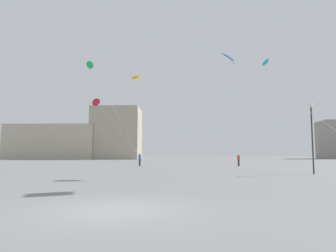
# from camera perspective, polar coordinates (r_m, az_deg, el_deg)

# --- Properties ---
(ground_plane) EXTENTS (300.00, 300.00, 0.00)m
(ground_plane) POSITION_cam_1_polar(r_m,az_deg,el_deg) (9.42, -10.31, -15.52)
(ground_plane) COLOR slate
(person_in_red) EXTENTS (0.35, 0.35, 1.61)m
(person_in_red) POSITION_cam_1_polar(r_m,az_deg,el_deg) (41.24, 13.33, -6.22)
(person_in_red) COLOR #2D2D33
(person_in_red) RESTS_ON ground_plane
(person_in_blue) EXTENTS (0.38, 0.38, 1.75)m
(person_in_blue) POSITION_cam_1_polar(r_m,az_deg,el_deg) (41.05, -5.41, -6.24)
(person_in_blue) COLOR #2D2D33
(person_in_blue) RESTS_ON ground_plane
(kite_crimson_diamond) EXTENTS (7.77, 3.17, 8.55)m
(kite_crimson_diamond) POSITION_cam_1_polar(r_m,az_deg,el_deg) (45.68, -13.56, 4.42)
(kite_crimson_diamond) COLOR red
(kite_amber_diamond) EXTENTS (1.68, 6.77, 10.05)m
(kite_amber_diamond) POSITION_cam_1_polar(r_m,az_deg,el_deg) (36.29, -6.12, 9.35)
(kite_amber_diamond) COLOR yellow
(kite_cyan_diamond) EXTENTS (5.73, 4.82, 14.58)m
(kite_cyan_diamond) POSITION_cam_1_polar(r_m,az_deg,el_deg) (48.05, 18.04, 11.46)
(kite_cyan_diamond) COLOR #1EB2C6
(kite_emerald_diamond) EXTENTS (3.99, 11.14, 9.97)m
(kite_emerald_diamond) POSITION_cam_1_polar(r_m,az_deg,el_deg) (32.89, -14.34, 10.68)
(kite_emerald_diamond) COLOR green
(kite_cobalt_diamond) EXTENTS (6.58, 9.27, 8.48)m
(kite_cobalt_diamond) POSITION_cam_1_polar(r_m,az_deg,el_deg) (24.60, 11.59, 12.85)
(kite_cobalt_diamond) COLOR blue
(building_left_hall) EXTENTS (25.84, 11.10, 9.88)m
(building_left_hall) POSITION_cam_1_polar(r_m,az_deg,el_deg) (93.22, -20.97, -2.89)
(building_left_hall) COLOR #B2A893
(building_left_hall) RESTS_ON ground_plane
(building_centre_hall) EXTENTS (14.35, 13.79, 15.03)m
(building_centre_hall) POSITION_cam_1_polar(r_m,az_deg,el_deg) (90.05, -9.70, -1.45)
(building_centre_hall) COLOR #A39984
(building_centre_hall) RESTS_ON ground_plane
(lamppost_east) EXTENTS (0.36, 0.36, 5.83)m
(lamppost_east) POSITION_cam_1_polar(r_m,az_deg,el_deg) (27.26, 25.76, -0.23)
(lamppost_east) COLOR #2D2D30
(lamppost_east) RESTS_ON ground_plane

